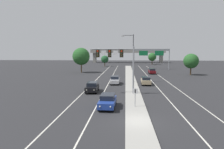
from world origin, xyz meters
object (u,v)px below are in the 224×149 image
median_sign_post (135,95)px  tree_far_left_a (81,56)px  car_oncoming_silver (115,80)px  car_receding_darkred (152,71)px  car_oncoming_blue (108,101)px  car_receding_tan (146,81)px  tree_far_left_b (105,59)px  tree_far_right_a (152,57)px  tree_far_right_b (191,61)px  street_lamp_median (132,55)px  overhead_signal_mast (119,59)px  highway_sign_gantry (151,52)px  car_oncoming_black (92,87)px

median_sign_post → tree_far_left_a: bearing=110.7°
car_oncoming_silver → car_receding_darkred: (9.96, 19.41, 0.00)m
car_oncoming_blue → car_oncoming_silver: bearing=90.2°
car_receding_tan → tree_far_left_b: bearing=105.0°
car_receding_tan → tree_far_right_a: bearing=81.7°
tree_far_right_b → car_oncoming_silver: bearing=-140.0°
street_lamp_median → car_receding_tan: bearing=-48.7°
overhead_signal_mast → tree_far_right_b: size_ratio=1.21×
tree_far_left_a → tree_far_right_b: (31.85, -4.46, -1.12)m
highway_sign_gantry → car_oncoming_black: bearing=-108.8°
median_sign_post → car_oncoming_black: bearing=125.6°
car_receding_darkred → median_sign_post: bearing=-100.2°
median_sign_post → car_oncoming_silver: median_sign_post is taller
median_sign_post → highway_sign_gantry: 53.48m
median_sign_post → car_receding_darkred: bearing=79.8°
car_oncoming_black → car_oncoming_silver: size_ratio=1.00×
street_lamp_median → tree_far_left_b: street_lamp_median is taller
overhead_signal_mast → median_sign_post: bearing=-74.0°
car_receding_darkred → tree_far_right_b: (10.38, -2.34, 3.08)m
street_lamp_median → tree_far_left_a: 24.21m
median_sign_post → car_oncoming_blue: (-3.24, -0.11, -0.77)m
overhead_signal_mast → tree_far_right_b: overhead_signal_mast is taller
highway_sign_gantry → tree_far_right_b: bearing=-64.0°
car_oncoming_silver → car_receding_tan: size_ratio=0.99×
overhead_signal_mast → car_oncoming_silver: (-1.11, 9.95, -4.65)m
car_receding_tan → tree_far_left_b: tree_far_left_b is taller
street_lamp_median → car_oncoming_blue: bearing=-99.7°
car_oncoming_blue → tree_far_left_b: tree_far_left_b is taller
tree_far_left_b → car_receding_darkred: bearing=-59.8°
street_lamp_median → car_receding_tan: size_ratio=2.22×
car_oncoming_black → tree_far_left_a: bearing=105.4°
car_oncoming_black → overhead_signal_mast: bearing=-18.5°
car_receding_darkred → highway_sign_gantry: (1.61, 15.60, 5.34)m
car_receding_tan → median_sign_post: bearing=-99.7°
car_oncoming_blue → tree_far_right_a: size_ratio=0.77×
tree_far_right_a → tree_far_left_b: bearing=-149.5°
tree_far_left_b → tree_far_left_a: (-4.62, -26.81, 1.91)m
car_receding_tan → car_receding_darkred: same height
car_oncoming_blue → car_oncoming_silver: 17.74m
car_oncoming_black → tree_far_right_a: (18.54, 69.89, 2.99)m
overhead_signal_mast → car_receding_tan: bearing=61.6°
car_oncoming_black → median_sign_post: bearing=-54.4°
tree_far_left_b → tree_far_right_a: bearing=30.5°
car_oncoming_black → tree_far_right_a: size_ratio=0.77×
car_oncoming_silver → tree_far_right_b: size_ratio=0.75×
car_oncoming_silver → car_receding_tan: same height
highway_sign_gantry → tree_far_left_a: bearing=-149.7°
car_oncoming_blue → car_oncoming_silver: (-0.07, 17.74, 0.00)m
highway_sign_gantry → street_lamp_median: bearing=-103.9°
car_oncoming_black → highway_sign_gantry: size_ratio=0.34×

